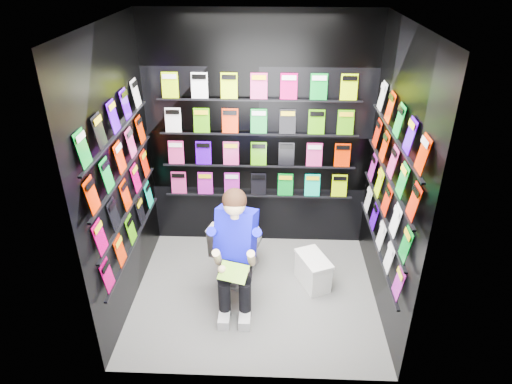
{
  "coord_description": "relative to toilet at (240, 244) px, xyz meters",
  "views": [
    {
      "loc": [
        0.15,
        -3.55,
        3.1
      ],
      "look_at": [
        0.0,
        0.15,
        1.09
      ],
      "focal_mm": 32.0,
      "sensor_mm": 36.0,
      "label": 1
    }
  ],
  "objects": [
    {
      "name": "wall_front",
      "position": [
        0.17,
        -1.34,
        0.93
      ],
      "size": [
        2.4,
        0.04,
        2.6
      ],
      "primitive_type": "cube",
      "color": "black",
      "rests_on": "floor"
    },
    {
      "name": "toilet",
      "position": [
        0.0,
        0.0,
        0.0
      ],
      "size": [
        0.62,
        0.84,
        0.73
      ],
      "primitive_type": "imported",
      "rotation": [
        0.0,
        0.0,
        2.85
      ],
      "color": "white",
      "rests_on": "floor"
    },
    {
      "name": "comics_right",
      "position": [
        1.34,
        -0.34,
        0.94
      ],
      "size": [
        0.06,
        1.7,
        1.37
      ],
      "primitive_type": null,
      "color": "#E92900",
      "rests_on": "wall_right"
    },
    {
      "name": "comics_left",
      "position": [
        -1.0,
        -0.34,
        0.94
      ],
      "size": [
        0.06,
        1.7,
        1.37
      ],
      "primitive_type": null,
      "color": "#E92900",
      "rests_on": "wall_left"
    },
    {
      "name": "wall_left",
      "position": [
        -1.03,
        -0.34,
        0.93
      ],
      "size": [
        0.04,
        2.0,
        2.6
      ],
      "primitive_type": "cube",
      "color": "black",
      "rests_on": "floor"
    },
    {
      "name": "comics_back",
      "position": [
        0.17,
        0.63,
        0.94
      ],
      "size": [
        2.1,
        0.06,
        1.37
      ],
      "primitive_type": null,
      "color": "#E92900",
      "rests_on": "wall_back"
    },
    {
      "name": "longbox",
      "position": [
        0.76,
        -0.15,
        -0.22
      ],
      "size": [
        0.36,
        0.46,
        0.3
      ],
      "primitive_type": "cube",
      "rotation": [
        0.0,
        0.0,
        0.41
      ],
      "color": "silver",
      "rests_on": "floor"
    },
    {
      "name": "floor",
      "position": [
        0.17,
        -0.34,
        -0.37
      ],
      "size": [
        2.4,
        2.4,
        0.0
      ],
      "primitive_type": "plane",
      "color": "slate",
      "rests_on": "ground"
    },
    {
      "name": "wall_right",
      "position": [
        1.37,
        -0.34,
        0.93
      ],
      "size": [
        0.04,
        2.0,
        2.6
      ],
      "primitive_type": "cube",
      "color": "black",
      "rests_on": "floor"
    },
    {
      "name": "longbox_lid",
      "position": [
        0.76,
        -0.15,
        -0.05
      ],
      "size": [
        0.39,
        0.48,
        0.03
      ],
      "primitive_type": "cube",
      "rotation": [
        0.0,
        0.0,
        0.41
      ],
      "color": "silver",
      "rests_on": "longbox"
    },
    {
      "name": "held_comic",
      "position": [
        0.0,
        -0.73,
        0.21
      ],
      "size": [
        0.29,
        0.22,
        0.11
      ],
      "primitive_type": "cube",
      "rotation": [
        -0.96,
        0.0,
        -0.29
      ],
      "color": "#16992C",
      "rests_on": "reader"
    },
    {
      "name": "reader",
      "position": [
        0.0,
        -0.38,
        0.39
      ],
      "size": [
        0.68,
        0.83,
        1.33
      ],
      "primitive_type": null,
      "rotation": [
        0.0,
        0.0,
        -0.29
      ],
      "color": "#0502CC",
      "rests_on": "toilet"
    },
    {
      "name": "wall_back",
      "position": [
        0.17,
        0.66,
        0.93
      ],
      "size": [
        2.4,
        0.04,
        2.6
      ],
      "primitive_type": "cube",
      "color": "black",
      "rests_on": "floor"
    },
    {
      "name": "ceiling",
      "position": [
        0.17,
        -0.34,
        2.23
      ],
      "size": [
        2.4,
        2.4,
        0.0
      ],
      "primitive_type": "plane",
      "color": "white",
      "rests_on": "floor"
    }
  ]
}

